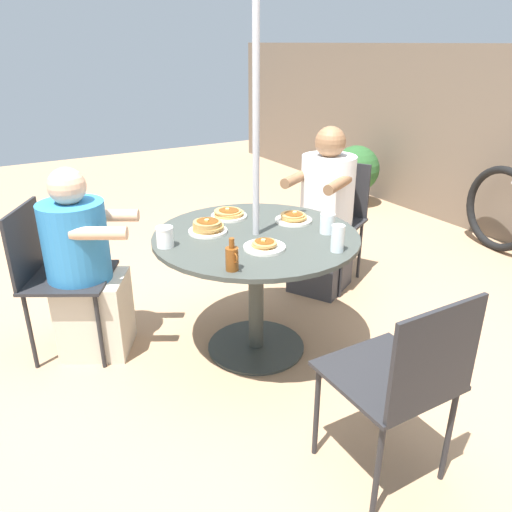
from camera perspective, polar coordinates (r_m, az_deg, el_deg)
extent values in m
plane|color=tan|center=(3.06, 0.00, -10.35)|extent=(12.00, 12.00, 0.00)
cylinder|color=#383D38|center=(3.06, 0.00, -10.23)|extent=(0.58, 0.58, 0.01)
cylinder|color=#383D38|center=(2.88, 0.00, -4.51)|extent=(0.09, 0.09, 0.70)
cylinder|color=#383D38|center=(2.73, 0.00, 2.27)|extent=(1.13, 1.13, 0.02)
cylinder|color=#ADADB2|center=(2.64, 0.00, 8.62)|extent=(0.04, 0.04, 2.06)
cylinder|color=#232326|center=(3.57, 9.72, -1.31)|extent=(0.02, 0.02, 0.47)
cylinder|color=#232326|center=(3.70, 4.25, -0.08)|extent=(0.02, 0.02, 0.47)
cylinder|color=#232326|center=(3.90, 11.78, 0.70)|extent=(0.02, 0.02, 0.47)
cylinder|color=#232326|center=(4.02, 6.68, 1.77)|extent=(0.02, 0.02, 0.47)
cube|color=#232326|center=(3.70, 8.32, 3.76)|extent=(0.61, 0.61, 0.02)
cube|color=#232326|center=(3.83, 9.76, 7.64)|extent=(0.38, 0.22, 0.40)
cube|color=#3D3D42|center=(3.69, 7.40, -0.29)|extent=(0.51, 0.52, 0.47)
cylinder|color=white|center=(3.58, 8.17, 7.23)|extent=(0.38, 0.38, 0.51)
sphere|color=brown|center=(3.50, 8.50, 12.77)|extent=(0.21, 0.21, 0.21)
cylinder|color=brown|center=(3.31, 9.36, 8.08)|extent=(0.22, 0.32, 0.07)
cylinder|color=brown|center=(3.43, 4.58, 8.83)|extent=(0.22, 0.32, 0.07)
cylinder|color=#232326|center=(3.22, -15.62, -4.73)|extent=(0.02, 0.02, 0.47)
cylinder|color=#232326|center=(2.90, -17.42, -8.24)|extent=(0.02, 0.02, 0.47)
cylinder|color=#232326|center=(3.34, -21.96, -4.59)|extent=(0.02, 0.02, 0.47)
cylinder|color=#232326|center=(3.03, -24.38, -7.91)|extent=(0.02, 0.02, 0.47)
cube|color=#232326|center=(3.01, -20.48, -2.28)|extent=(0.61, 0.61, 0.02)
cube|color=#232326|center=(3.01, -24.88, 1.39)|extent=(0.38, 0.23, 0.40)
cube|color=beige|center=(3.08, -17.86, -6.36)|extent=(0.48, 0.49, 0.47)
cylinder|color=teal|center=(2.91, -19.95, 1.54)|extent=(0.35, 0.35, 0.45)
sphere|color=#DBA884|center=(2.81, -20.82, 7.47)|extent=(0.20, 0.20, 0.20)
cylinder|color=#DBA884|center=(2.95, -16.05, 4.47)|extent=(0.21, 0.29, 0.07)
cylinder|color=#DBA884|center=(2.69, -17.53, 2.49)|extent=(0.21, 0.29, 0.07)
cylinder|color=#232326|center=(2.27, 6.94, -17.19)|extent=(0.02, 0.02, 0.47)
cylinder|color=#232326|center=(2.47, 14.31, -13.95)|extent=(0.02, 0.02, 0.47)
cylinder|color=#232326|center=(2.06, 13.71, -22.85)|extent=(0.02, 0.02, 0.47)
cylinder|color=#232326|center=(2.28, 21.14, -18.54)|extent=(0.02, 0.02, 0.47)
cube|color=#232326|center=(2.11, 14.69, -13.04)|extent=(0.46, 0.46, 0.02)
cube|color=#232326|center=(1.88, 19.90, -10.94)|extent=(0.03, 0.43, 0.40)
cylinder|color=silver|center=(2.76, -5.52, 2.84)|extent=(0.21, 0.21, 0.01)
cylinder|color=#BC8947|center=(2.76, -5.67, 3.10)|extent=(0.16, 0.16, 0.01)
cylinder|color=#BC8947|center=(2.75, -5.47, 3.37)|extent=(0.17, 0.17, 0.01)
cylinder|color=#BC8947|center=(2.75, -5.59, 3.59)|extent=(0.16, 0.16, 0.01)
cylinder|color=#BC8947|center=(2.74, -5.59, 3.83)|extent=(0.15, 0.15, 0.01)
ellipsoid|color=brown|center=(2.74, -5.57, 4.03)|extent=(0.13, 0.12, 0.00)
cube|color=#F4E084|center=(2.74, -5.65, 4.12)|extent=(0.03, 0.03, 0.01)
cylinder|color=silver|center=(3.00, -3.11, 4.56)|extent=(0.21, 0.21, 0.01)
cylinder|color=#BC8947|center=(2.99, -3.18, 4.75)|extent=(0.17, 0.17, 0.01)
cylinder|color=#BC8947|center=(2.99, -3.01, 4.95)|extent=(0.17, 0.17, 0.01)
cylinder|color=#BC8947|center=(2.99, -3.19, 5.14)|extent=(0.16, 0.16, 0.01)
ellipsoid|color=brown|center=(2.99, -3.12, 5.26)|extent=(0.13, 0.12, 0.00)
cube|color=#F4E084|center=(2.99, -3.32, 5.39)|extent=(0.03, 0.03, 0.01)
cylinder|color=silver|center=(2.53, 0.98, 1.00)|extent=(0.21, 0.21, 0.01)
cylinder|color=#BC8947|center=(2.53, 0.84, 1.31)|extent=(0.12, 0.12, 0.01)
cylinder|color=#BC8947|center=(2.52, 1.02, 1.50)|extent=(0.12, 0.12, 0.01)
ellipsoid|color=brown|center=(2.52, 0.98, 1.72)|extent=(0.10, 0.10, 0.00)
cube|color=#F4E084|center=(2.52, 0.84, 1.83)|extent=(0.03, 0.03, 0.01)
cylinder|color=silver|center=(2.93, 4.31, 4.09)|extent=(0.21, 0.21, 0.01)
cylinder|color=#BC8947|center=(2.92, 4.23, 4.31)|extent=(0.14, 0.14, 0.01)
cylinder|color=#BC8947|center=(2.92, 4.37, 4.50)|extent=(0.15, 0.15, 0.01)
cylinder|color=#BC8947|center=(2.92, 4.23, 4.71)|extent=(0.14, 0.14, 0.01)
ellipsoid|color=brown|center=(2.92, 4.33, 4.86)|extent=(0.11, 0.11, 0.00)
cube|color=#F4E084|center=(2.92, 4.46, 5.00)|extent=(0.02, 0.02, 0.01)
cylinder|color=brown|center=(2.28, -2.76, -0.35)|extent=(0.06, 0.06, 0.11)
cylinder|color=brown|center=(2.25, -2.80, 1.48)|extent=(0.03, 0.03, 0.05)
torus|color=brown|center=(2.25, -2.44, -0.21)|extent=(0.05, 0.01, 0.05)
cylinder|color=white|center=(2.59, -10.37, 2.07)|extent=(0.09, 0.09, 0.10)
cylinder|color=white|center=(2.57, -10.45, 3.17)|extent=(0.09, 0.09, 0.01)
cylinder|color=silver|center=(2.76, 8.14, 3.71)|extent=(0.08, 0.08, 0.11)
cylinder|color=silver|center=(2.51, 9.31, 2.01)|extent=(0.07, 0.07, 0.14)
torus|color=black|center=(4.80, 26.09, 4.85)|extent=(0.74, 0.18, 0.74)
cylinder|color=#3D3D3F|center=(5.76, 11.11, 6.71)|extent=(0.28, 0.28, 0.19)
sphere|color=#285628|center=(5.69, 11.35, 9.73)|extent=(0.51, 0.51, 0.51)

